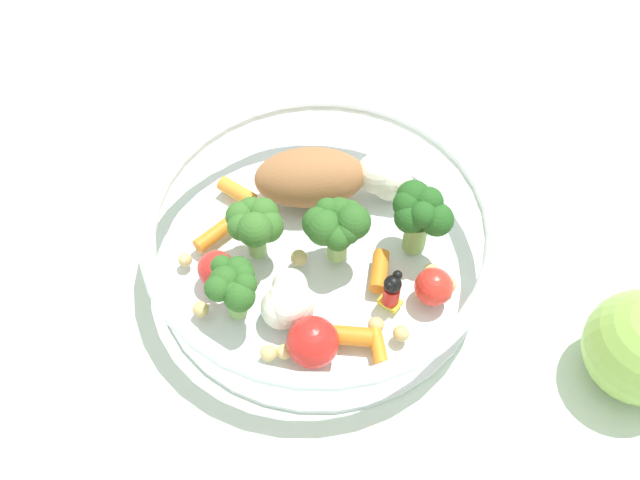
# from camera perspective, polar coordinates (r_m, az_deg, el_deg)

# --- Properties ---
(ground_plane) EXTENTS (2.40, 2.40, 0.00)m
(ground_plane) POSITION_cam_1_polar(r_m,az_deg,el_deg) (0.53, -1.51, -1.38)
(ground_plane) COLOR silver
(food_container) EXTENTS (0.24, 0.24, 0.06)m
(food_container) POSITION_cam_1_polar(r_m,az_deg,el_deg) (0.50, 0.08, 0.22)
(food_container) COLOR white
(food_container) RESTS_ON ground_plane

